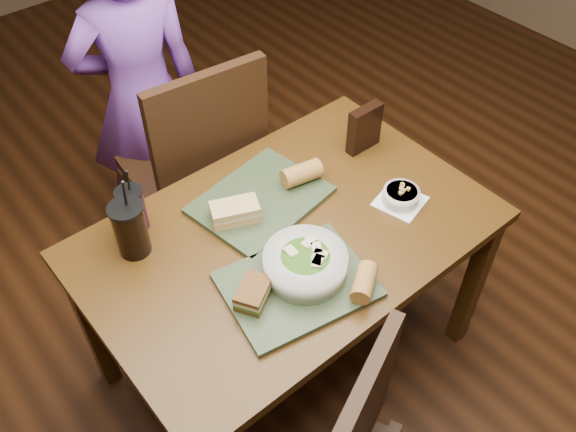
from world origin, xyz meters
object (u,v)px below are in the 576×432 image
at_px(tray_far, 261,200).
at_px(sandwich_near, 253,293).
at_px(salad_bowl, 305,263).
at_px(cup_cola, 130,229).
at_px(sandwich_far, 235,212).
at_px(baguette_far, 302,173).
at_px(soup_bowl, 401,196).
at_px(dining_table, 288,250).
at_px(cup_berry, 133,209).
at_px(diner, 142,97).
at_px(tray_near, 297,285).
at_px(chip_bag, 364,128).
at_px(chair_far, 200,165).
at_px(baguette_near, 364,282).

xyz_separation_m(tray_far, sandwich_near, (-0.27, -0.31, 0.04)).
xyz_separation_m(salad_bowl, cup_cola, (-0.34, 0.41, 0.03)).
height_order(sandwich_far, baguette_far, baguette_far).
relative_size(soup_bowl, sandwich_near, 1.29).
xyz_separation_m(dining_table, salad_bowl, (-0.08, -0.17, 0.15)).
xyz_separation_m(baguette_far, cup_berry, (-0.54, 0.19, 0.03)).
xyz_separation_m(tray_far, salad_bowl, (-0.09, -0.33, 0.05)).
xyz_separation_m(diner, tray_near, (-0.15, -1.16, 0.03)).
height_order(diner, chip_bag, diner).
relative_size(tray_near, soup_bowl, 2.33).
distance_m(diner, baguette_far, 0.85).
bearing_deg(chair_far, chip_bag, -47.15).
height_order(tray_far, baguette_near, baguette_near).
distance_m(diner, sandwich_far, 0.85).
xyz_separation_m(diner, tray_far, (-0.02, -0.81, 0.03)).
xyz_separation_m(tray_near, cup_cola, (-0.29, 0.43, 0.09)).
xyz_separation_m(tray_near, baguette_near, (0.13, -0.14, 0.04)).
relative_size(sandwich_near, cup_cola, 0.48).
bearing_deg(soup_bowl, tray_far, 140.31).
relative_size(chair_far, baguette_near, 8.90).
relative_size(sandwich_far, chip_bag, 0.99).
distance_m(tray_far, salad_bowl, 0.35).
height_order(soup_bowl, baguette_near, baguette_near).
relative_size(cup_berry, chip_bag, 1.37).
distance_m(sandwich_far, cup_berry, 0.32).
xyz_separation_m(tray_far, chip_bag, (0.46, -0.01, 0.08)).
bearing_deg(salad_bowl, sandwich_far, 95.49).
bearing_deg(chip_bag, baguette_far, -177.96).
distance_m(cup_cola, chip_bag, 0.90).
height_order(baguette_near, baguette_far, baguette_far).
distance_m(dining_table, sandwich_near, 0.33).
xyz_separation_m(dining_table, sandwich_near, (-0.25, -0.15, 0.14)).
bearing_deg(salad_bowl, chair_far, 80.80).
xyz_separation_m(tray_far, baguette_near, (-0.00, -0.49, 0.04)).
bearing_deg(baguette_near, chair_far, 87.70).
bearing_deg(diner, salad_bowl, 98.75).
bearing_deg(diner, sandwich_far, 94.85).
distance_m(tray_near, baguette_far, 0.44).
distance_m(tray_near, baguette_near, 0.20).
relative_size(tray_near, salad_bowl, 1.69).
distance_m(tray_near, cup_cola, 0.53).
bearing_deg(diner, dining_table, 102.27).
relative_size(dining_table, tray_near, 3.10).
xyz_separation_m(soup_bowl, baguette_near, (-0.36, -0.19, 0.02)).
bearing_deg(salad_bowl, soup_bowl, 4.15).
distance_m(tray_far, chip_bag, 0.47).
distance_m(dining_table, baguette_near, 0.36).
height_order(salad_bowl, sandwich_near, salad_bowl).
distance_m(diner, baguette_near, 1.30).
xyz_separation_m(dining_table, cup_berry, (-0.36, 0.33, 0.17)).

